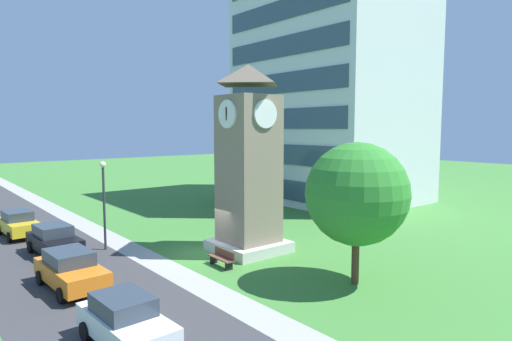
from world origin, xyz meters
TOP-DOWN VIEW (x-y plane):
  - ground_plane at (0.00, 0.00)m, footprint 160.00×160.00m
  - street_asphalt at (0.00, -7.30)m, footprint 120.00×7.20m
  - kerb_strip at (0.00, -2.90)m, footprint 120.00×1.60m
  - office_building at (-8.61, 20.44)m, footprint 16.27×13.19m
  - clock_tower at (1.11, 2.33)m, footprint 3.85×3.85m
  - park_bench at (2.54, -0.56)m, footprint 1.81×0.54m
  - street_lamp at (-4.46, -4.09)m, footprint 0.36×0.36m
  - tree_streetside at (-8.64, 9.33)m, footprint 2.82×2.82m
  - tree_by_building at (8.49, 2.78)m, footprint 4.72×4.72m
  - parked_car_yellow at (-11.28, -7.39)m, footprint 4.28×2.09m
  - parked_car_black at (-5.29, -6.71)m, footprint 4.42×2.23m
  - parked_car_orange at (0.75, -7.58)m, footprint 4.69×2.23m
  - parked_car_white at (7.39, -7.79)m, footprint 4.26×2.10m

SIDE VIEW (x-z plane):
  - ground_plane at x=0.00m, z-range 0.00..0.00m
  - kerb_strip at x=0.00m, z-range 0.00..0.01m
  - street_asphalt at x=0.00m, z-range 0.00..0.01m
  - park_bench at x=2.54m, z-range 0.02..0.90m
  - parked_car_yellow at x=-11.28m, z-range 0.01..1.70m
  - parked_car_white at x=7.39m, z-range 0.01..1.70m
  - parked_car_black at x=-5.29m, z-range 0.02..1.71m
  - parked_car_orange at x=0.75m, z-range 0.02..1.71m
  - street_lamp at x=-4.46m, z-range 0.68..5.92m
  - tree_streetside at x=-8.64m, z-range 1.06..6.03m
  - tree_by_building at x=8.49m, z-range 0.92..7.48m
  - clock_tower at x=1.11m, z-range -0.56..10.21m
  - office_building at x=-8.61m, z-range 0.00..25.60m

